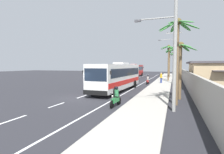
# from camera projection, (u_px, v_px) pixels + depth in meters

# --- Properties ---
(ground_plane) EXTENTS (160.00, 160.00, 0.00)m
(ground_plane) POSITION_uv_depth(u_px,v_px,m) (80.00, 97.00, 17.52)
(ground_plane) COLOR #28282D
(sidewalk_kerb) EXTENTS (3.20, 90.00, 0.14)m
(sidewalk_kerb) POSITION_uv_depth(u_px,v_px,m) (159.00, 88.00, 24.67)
(sidewalk_kerb) COLOR #A8A399
(sidewalk_kerb) RESTS_ON ground
(lane_markings) EXTENTS (3.69, 71.61, 0.01)m
(lane_markings) POSITION_uv_depth(u_px,v_px,m) (134.00, 84.00, 30.83)
(lane_markings) COLOR white
(lane_markings) RESTS_ON ground
(boundary_wall) EXTENTS (0.24, 60.00, 2.34)m
(boundary_wall) POSITION_uv_depth(u_px,v_px,m) (186.00, 78.00, 27.11)
(boundary_wall) COLOR #9E998E
(boundary_wall) RESTS_ON ground
(coach_bus_foreground) EXTENTS (3.37, 12.37, 3.58)m
(coach_bus_foreground) POSITION_uv_depth(u_px,v_px,m) (117.00, 76.00, 22.26)
(coach_bus_foreground) COLOR white
(coach_bus_foreground) RESTS_ON ground
(coach_bus_far_lane) EXTENTS (3.09, 12.32, 3.63)m
(coach_bus_far_lane) POSITION_uv_depth(u_px,v_px,m) (135.00, 70.00, 50.94)
(coach_bus_far_lane) COLOR red
(coach_bus_far_lane) RESTS_ON ground
(motorcycle_beside_bus) EXTENTS (0.56, 1.96, 1.53)m
(motorcycle_beside_bus) POSITION_uv_depth(u_px,v_px,m) (148.00, 80.00, 30.10)
(motorcycle_beside_bus) COLOR black
(motorcycle_beside_bus) RESTS_ON ground
(motorcycle_trailing) EXTENTS (0.56, 1.96, 1.54)m
(motorcycle_trailing) POSITION_uv_depth(u_px,v_px,m) (116.00, 98.00, 13.64)
(motorcycle_trailing) COLOR black
(motorcycle_trailing) RESTS_ON ground
(pedestrian_near_kerb) EXTENTS (0.36, 0.36, 1.79)m
(pedestrian_near_kerb) POSITION_uv_depth(u_px,v_px,m) (161.00, 78.00, 30.66)
(pedestrian_near_kerb) COLOR navy
(pedestrian_near_kerb) RESTS_ON sidewalk_kerb
(utility_pole_nearest) EXTENTS (3.82, 0.24, 8.62)m
(utility_pole_nearest) POSITION_uv_depth(u_px,v_px,m) (173.00, 44.00, 11.88)
(utility_pole_nearest) COLOR #9E9E99
(utility_pole_nearest) RESTS_ON ground
(utility_pole_mid) EXTENTS (3.84, 0.24, 10.19)m
(utility_pole_mid) POSITION_uv_depth(u_px,v_px,m) (173.00, 52.00, 29.82)
(utility_pole_mid) COLOR #9E9E99
(utility_pole_mid) RESTS_ON ground
(palm_nearest) EXTENTS (2.87, 2.71, 5.34)m
(palm_nearest) POSITION_uv_depth(u_px,v_px,m) (181.00, 57.00, 16.28)
(palm_nearest) COLOR brown
(palm_nearest) RESTS_ON ground
(palm_second) EXTENTS (3.17, 3.22, 6.84)m
(palm_second) POSITION_uv_depth(u_px,v_px,m) (177.00, 41.00, 13.79)
(palm_second) COLOR brown
(palm_second) RESTS_ON ground
(palm_third) EXTENTS (2.51, 2.64, 7.40)m
(palm_third) POSITION_uv_depth(u_px,v_px,m) (169.00, 59.00, 44.55)
(palm_third) COLOR brown
(palm_third) RESTS_ON ground
(palm_fourth) EXTENTS (2.86, 2.95, 6.92)m
(palm_fourth) POSITION_uv_depth(u_px,v_px,m) (173.00, 58.00, 48.40)
(palm_fourth) COLOR brown
(palm_fourth) RESTS_ON ground
(palm_farthest) EXTENTS (3.38, 3.48, 7.27)m
(palm_farthest) POSITION_uv_depth(u_px,v_px,m) (169.00, 55.00, 35.01)
(palm_farthest) COLOR brown
(palm_farthest) RESTS_ON ground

